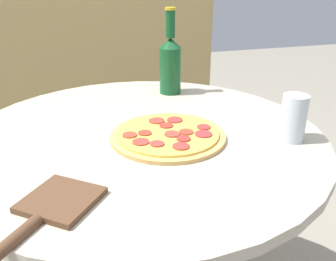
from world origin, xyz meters
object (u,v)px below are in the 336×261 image
(pizza_paddle, at_px, (52,207))
(drinking_glass, at_px, (293,118))
(pizza, at_px, (168,135))
(beer_bottle, at_px, (170,62))

(pizza_paddle, relative_size, drinking_glass, 1.95)
(pizza, xyz_separation_m, drinking_glass, (0.29, -0.09, 0.05))
(pizza, bearing_deg, pizza_paddle, -140.15)
(pizza, height_order, pizza_paddle, pizza)
(pizza_paddle, bearing_deg, drinking_glass, 142.42)
(pizza, distance_m, drinking_glass, 0.31)
(pizza_paddle, distance_m, drinking_glass, 0.59)
(beer_bottle, xyz_separation_m, drinking_glass, (0.18, -0.44, -0.05))
(beer_bottle, relative_size, pizza_paddle, 1.22)
(beer_bottle, distance_m, pizza_paddle, 0.71)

